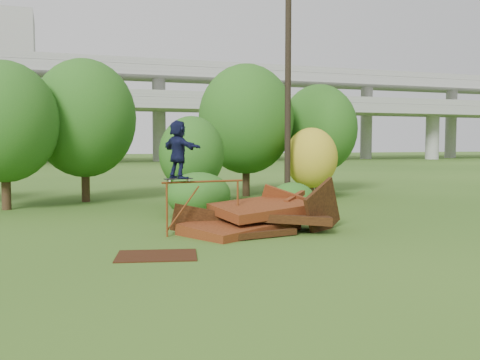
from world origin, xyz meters
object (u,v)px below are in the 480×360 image
object	(u,v)px
scrap_pile	(260,218)
skater	(178,149)
utility_pole	(288,86)
flat_plate	(157,256)

from	to	relation	value
scrap_pile	skater	distance (m)	3.38
skater	utility_pole	world-z (taller)	utility_pole
scrap_pile	utility_pole	world-z (taller)	utility_pole
skater	flat_plate	world-z (taller)	skater
scrap_pile	flat_plate	distance (m)	4.58
utility_pole	skater	bearing A→B (deg)	-133.90
flat_plate	utility_pole	world-z (taller)	utility_pole
flat_plate	utility_pole	distance (m)	13.55
scrap_pile	utility_pole	bearing A→B (deg)	59.44
scrap_pile	flat_plate	world-z (taller)	scrap_pile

